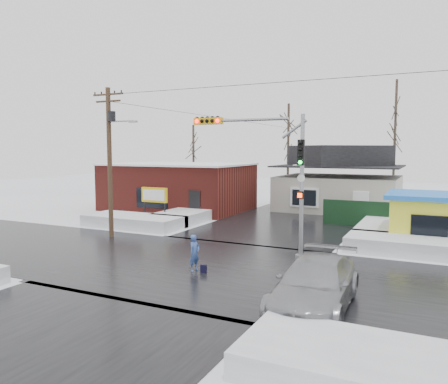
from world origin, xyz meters
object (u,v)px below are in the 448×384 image
at_px(utility_pole, 110,153).
at_px(kiosk, 430,218).
at_px(traffic_signal, 270,166).
at_px(pedestrian, 195,253).
at_px(marquee_sign, 154,196).
at_px(car, 315,285).

bearing_deg(utility_pole, kiosk, 20.44).
xyz_separation_m(traffic_signal, pedestrian, (-2.11, -3.78, -3.74)).
height_order(kiosk, pedestrian, kiosk).
bearing_deg(marquee_sign, traffic_signal, -29.72).
relative_size(marquee_sign, pedestrian, 1.59).
bearing_deg(traffic_signal, kiosk, 44.84).
xyz_separation_m(traffic_signal, car, (3.81, -6.04, -3.70)).
xyz_separation_m(utility_pole, kiosk, (17.43, 6.49, -3.65)).
xyz_separation_m(marquee_sign, car, (15.24, -12.56, -1.08)).
distance_m(marquee_sign, car, 19.78).
relative_size(traffic_signal, utility_pole, 0.78).
xyz_separation_m(utility_pole, car, (14.17, -6.57, -4.27)).
relative_size(traffic_signal, marquee_sign, 2.75).
distance_m(traffic_signal, pedestrian, 5.72).
height_order(pedestrian, car, car).
relative_size(traffic_signal, kiosk, 1.52).
bearing_deg(pedestrian, traffic_signal, -18.34).
height_order(utility_pole, kiosk, utility_pole).
bearing_deg(traffic_signal, marquee_sign, 150.28).
relative_size(pedestrian, car, 0.28).
xyz_separation_m(marquee_sign, pedestrian, (9.32, -10.31, -1.12)).
bearing_deg(utility_pole, marquee_sign, 100.13).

